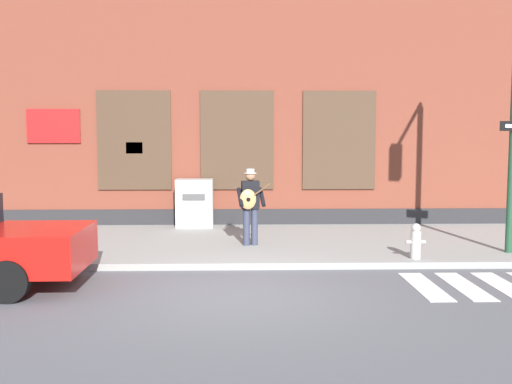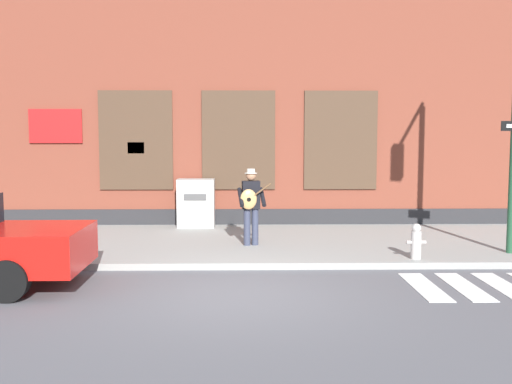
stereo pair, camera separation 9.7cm
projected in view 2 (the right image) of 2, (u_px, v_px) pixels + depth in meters
The scene contains 6 objects.
ground_plane at pixel (234, 296), 9.53m from camera, with size 160.00×160.00×0.00m, color #56565B.
sidewalk at pixel (238, 243), 13.78m from camera, with size 28.00×4.95×0.13m.
building_backdrop at pixel (239, 104), 17.90m from camera, with size 28.00×4.06×6.92m.
busker at pixel (251, 202), 13.07m from camera, with size 0.75×0.58×1.69m.
utility_box at pixel (196, 203), 15.70m from camera, with size 0.96×0.57×1.27m.
fire_hydrant at pixel (416, 242), 11.68m from camera, with size 0.38×0.20×0.70m.
Camera 2 is at (0.19, -9.33, 2.56)m, focal length 42.00 mm.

